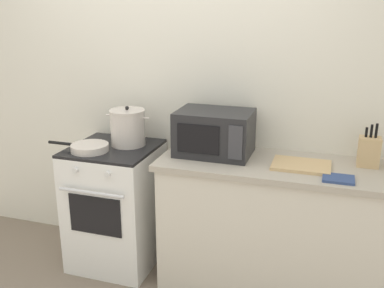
% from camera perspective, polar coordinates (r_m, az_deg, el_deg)
% --- Properties ---
extents(back_wall, '(4.40, 0.10, 2.50)m').
position_cam_1_polar(back_wall, '(3.23, 2.90, 6.04)').
color(back_wall, silver).
rests_on(back_wall, ground_plane).
extents(lower_cabinet_right, '(1.64, 0.56, 0.88)m').
position_cam_1_polar(lower_cabinet_right, '(3.08, 11.95, -11.03)').
color(lower_cabinet_right, beige).
rests_on(lower_cabinet_right, ground_plane).
extents(countertop_right, '(1.70, 0.60, 0.04)m').
position_cam_1_polar(countertop_right, '(2.89, 12.52, -2.97)').
color(countertop_right, '#ADA393').
rests_on(countertop_right, lower_cabinet_right).
extents(stove, '(0.60, 0.64, 0.92)m').
position_cam_1_polar(stove, '(3.38, -9.82, -7.82)').
color(stove, white).
rests_on(stove, ground_plane).
extents(stock_pot, '(0.34, 0.26, 0.29)m').
position_cam_1_polar(stock_pot, '(3.20, -8.31, 2.14)').
color(stock_pot, beige).
rests_on(stock_pot, stove).
extents(frying_pan, '(0.46, 0.26, 0.05)m').
position_cam_1_polar(frying_pan, '(3.14, -13.20, -0.45)').
color(frying_pan, beige).
rests_on(frying_pan, stove).
extents(microwave, '(0.50, 0.37, 0.30)m').
position_cam_1_polar(microwave, '(2.97, 2.93, 1.48)').
color(microwave, '#232326').
rests_on(microwave, countertop_right).
extents(cutting_board, '(0.36, 0.26, 0.02)m').
position_cam_1_polar(cutting_board, '(2.85, 13.96, -2.68)').
color(cutting_board, tan).
rests_on(cutting_board, countertop_right).
extents(knife_block, '(0.13, 0.10, 0.28)m').
position_cam_1_polar(knife_block, '(2.97, 21.94, -0.89)').
color(knife_block, tan).
rests_on(knife_block, countertop_right).
extents(oven_mitt, '(0.18, 0.14, 0.02)m').
position_cam_1_polar(oven_mitt, '(2.70, 18.43, -4.29)').
color(oven_mitt, '#33477A').
rests_on(oven_mitt, countertop_right).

